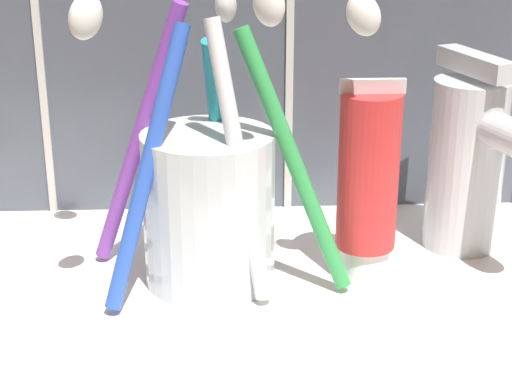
% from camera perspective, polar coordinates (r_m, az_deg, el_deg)
% --- Properties ---
extents(sink_counter, '(0.65, 0.30, 0.02)m').
position_cam_1_polar(sink_counter, '(0.48, 1.50, -8.64)').
color(sink_counter, white).
rests_on(sink_counter, ground).
extents(toothbrush_cup, '(0.18, 0.13, 0.18)m').
position_cam_1_polar(toothbrush_cup, '(0.48, -3.19, -0.20)').
color(toothbrush_cup, silver).
rests_on(toothbrush_cup, sink_counter).
extents(toothpaste_tube, '(0.04, 0.03, 0.12)m').
position_cam_1_polar(toothpaste_tube, '(0.49, 7.46, 0.58)').
color(toothpaste_tube, white).
rests_on(toothpaste_tube, sink_counter).
extents(sink_faucet, '(0.06, 0.10, 0.12)m').
position_cam_1_polar(sink_faucet, '(0.54, 14.20, 2.18)').
color(sink_faucet, silver).
rests_on(sink_faucet, sink_counter).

